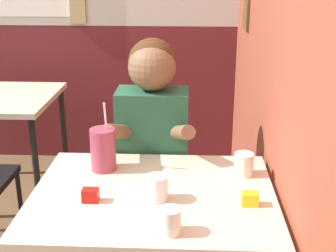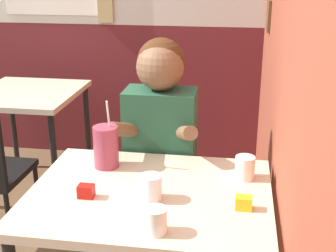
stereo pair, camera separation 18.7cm
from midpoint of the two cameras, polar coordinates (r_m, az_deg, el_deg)
The scene contains 10 objects.
brick_wall_right at distance 2.50m, azimuth 16.03°, elevation 13.52°, with size 0.08×4.29×2.70m.
main_table at distance 1.87m, azimuth 0.66°, elevation -10.06°, with size 0.94×0.74×0.73m.
background_table at distance 3.33m, azimuth -15.22°, elevation 2.59°, with size 0.69×0.74×0.73m.
person_seated at distance 2.30m, azimuth 1.42°, elevation -3.58°, with size 0.42×0.42×1.25m.
cocktail_pitcher at distance 2.01m, azimuth -4.94°, elevation -2.59°, with size 0.11×0.11×0.30m.
glass_near_pitcher at distance 1.76m, azimuth 0.99°, elevation -7.57°, with size 0.08×0.08×0.10m.
glass_center at distance 1.56m, azimuth 2.00°, elevation -11.54°, with size 0.08×0.08×0.09m.
glass_far_side at distance 1.96m, azimuth 12.08°, elevation -5.04°, with size 0.08×0.08×0.10m.
condiment_ketchup at distance 1.79m, azimuth -7.01°, elevation -7.98°, with size 0.06×0.04×0.05m.
condiment_mustard at distance 1.74m, azimuth 12.31°, elevation -9.23°, with size 0.06×0.04×0.05m.
Camera 2 is at (1.03, -1.31, 1.59)m, focal length 50.00 mm.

